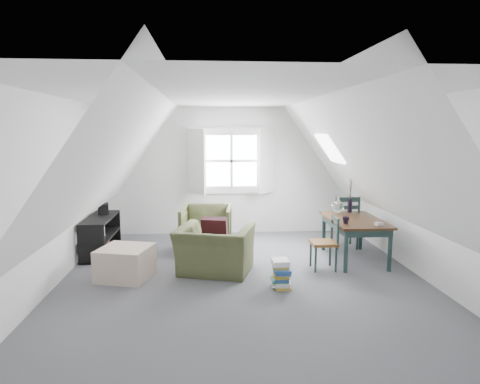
{
  "coord_description": "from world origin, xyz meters",
  "views": [
    {
      "loc": [
        -0.48,
        -5.67,
        2.05
      ],
      "look_at": [
        0.0,
        0.6,
        1.14
      ],
      "focal_mm": 32.0,
      "sensor_mm": 36.0,
      "label": 1
    }
  ],
  "objects": [
    {
      "name": "floor",
      "position": [
        0.0,
        0.0,
        0.0
      ],
      "size": [
        5.5,
        5.5,
        0.0
      ],
      "primitive_type": "plane",
      "color": "#4F4F54",
      "rests_on": "ground"
    },
    {
      "name": "ceiling",
      "position": [
        0.0,
        0.0,
        2.5
      ],
      "size": [
        5.5,
        5.5,
        0.0
      ],
      "primitive_type": "plane",
      "rotation": [
        3.14,
        0.0,
        0.0
      ],
      "color": "white",
      "rests_on": "wall_back"
    },
    {
      "name": "wall_back",
      "position": [
        0.0,
        2.75,
        1.25
      ],
      "size": [
        5.0,
        0.0,
        5.0
      ],
      "primitive_type": "plane",
      "rotation": [
        1.57,
        0.0,
        0.0
      ],
      "color": "silver",
      "rests_on": "ground"
    },
    {
      "name": "wall_front",
      "position": [
        0.0,
        -2.75,
        1.25
      ],
      "size": [
        5.0,
        0.0,
        5.0
      ],
      "primitive_type": "plane",
      "rotation": [
        -1.57,
        0.0,
        0.0
      ],
      "color": "silver",
      "rests_on": "ground"
    },
    {
      "name": "wall_left",
      "position": [
        -2.5,
        0.0,
        1.25
      ],
      "size": [
        0.0,
        5.5,
        5.5
      ],
      "primitive_type": "plane",
      "rotation": [
        1.57,
        0.0,
        1.57
      ],
      "color": "silver",
      "rests_on": "ground"
    },
    {
      "name": "wall_right",
      "position": [
        2.5,
        0.0,
        1.25
      ],
      "size": [
        0.0,
        5.5,
        5.5
      ],
      "primitive_type": "plane",
      "rotation": [
        1.57,
        0.0,
        -1.57
      ],
      "color": "silver",
      "rests_on": "ground"
    },
    {
      "name": "slope_left",
      "position": [
        -1.55,
        0.0,
        1.78
      ],
      "size": [
        3.19,
        5.5,
        4.48
      ],
      "primitive_type": "plane",
      "rotation": [
        0.0,
        2.19,
        0.0
      ],
      "color": "white",
      "rests_on": "wall_left"
    },
    {
      "name": "slope_right",
      "position": [
        1.55,
        0.0,
        1.78
      ],
      "size": [
        3.19,
        5.5,
        4.48
      ],
      "primitive_type": "plane",
      "rotation": [
        0.0,
        -2.19,
        0.0
      ],
      "color": "white",
      "rests_on": "wall_right"
    },
    {
      "name": "dormer_window",
      "position": [
        0.0,
        2.68,
        1.45
      ],
      "size": [
        1.71,
        0.35,
        1.3
      ],
      "color": "white",
      "rests_on": "wall_back"
    },
    {
      "name": "skylight",
      "position": [
        1.55,
        1.3,
        1.75
      ],
      "size": [
        0.35,
        0.75,
        0.47
      ],
      "primitive_type": "cube",
      "rotation": [
        0.0,
        0.95,
        0.0
      ],
      "color": "white",
      "rests_on": "slope_right"
    },
    {
      "name": "armchair_near",
      "position": [
        -0.38,
        0.33,
        0.0
      ],
      "size": [
        1.25,
        1.17,
        0.67
      ],
      "primitive_type": "imported",
      "rotation": [
        0.0,
        0.0,
        2.85
      ],
      "color": "#434828",
      "rests_on": "floor"
    },
    {
      "name": "armchair_far",
      "position": [
        -0.51,
        1.48,
        0.0
      ],
      "size": [
        0.91,
        0.93,
        0.78
      ],
      "primitive_type": "imported",
      "rotation": [
        0.0,
        0.0,
        -0.1
      ],
      "color": "#434828",
      "rests_on": "floor"
    },
    {
      "name": "throw_pillow",
      "position": [
        -0.38,
        0.48,
        0.6
      ],
      "size": [
        0.41,
        0.28,
        0.38
      ],
      "primitive_type": "cube",
      "rotation": [
        0.31,
        0.0,
        -0.2
      ],
      "color": "#350E15",
      "rests_on": "armchair_near"
    },
    {
      "name": "ottoman",
      "position": [
        -1.63,
        0.19,
        0.22
      ],
      "size": [
        0.81,
        0.81,
        0.44
      ],
      "primitive_type": "cube",
      "rotation": [
        0.0,
        0.0,
        -0.26
      ],
      "color": "#BCA391",
      "rests_on": "floor"
    },
    {
      "name": "dining_table",
      "position": [
        1.83,
        0.77,
        0.57
      ],
      "size": [
        0.79,
        1.32,
        0.66
      ],
      "rotation": [
        0.0,
        0.0,
        0.03
      ],
      "color": "#311D10",
      "rests_on": "floor"
    },
    {
      "name": "demijohn",
      "position": [
        1.68,
        1.22,
        0.79
      ],
      "size": [
        0.21,
        0.21,
        0.3
      ],
      "rotation": [
        0.0,
        0.0,
        -0.18
      ],
      "color": "silver",
      "rests_on": "dining_table"
    },
    {
      "name": "vase_twigs",
      "position": [
        1.93,
        1.32,
        0.79
      ],
      "size": [
        0.08,
        0.08,
        0.59
      ],
      "rotation": [
        0.0,
        0.0,
        0.3
      ],
      "color": "black",
      "rests_on": "dining_table"
    },
    {
      "name": "cup",
      "position": [
        1.58,
        0.47,
        0.66
      ],
      "size": [
        0.13,
        0.13,
        0.1
      ],
      "primitive_type": "imported",
      "rotation": [
        0.0,
        0.0,
        0.21
      ],
      "color": "black",
      "rests_on": "dining_table"
    },
    {
      "name": "paper_box",
      "position": [
        2.03,
        0.32,
        0.68
      ],
      "size": [
        0.13,
        0.11,
        0.04
      ],
      "primitive_type": "cube",
      "rotation": [
        0.0,
        0.0,
        0.37
      ],
      "color": "white",
      "rests_on": "dining_table"
    },
    {
      "name": "dining_chair_far",
      "position": [
        1.92,
        1.48,
        0.48
      ],
      "size": [
        0.44,
        0.44,
        0.93
      ],
      "rotation": [
        0.0,
        0.0,
        3.3
      ],
      "color": "brown",
      "rests_on": "floor"
    },
    {
      "name": "dining_chair_near",
      "position": [
        1.26,
        0.36,
        0.41
      ],
      "size": [
        0.37,
        0.37,
        0.79
      ],
      "rotation": [
        0.0,
        0.0,
        -1.34
      ],
      "color": "brown",
      "rests_on": "floor"
    },
    {
      "name": "media_shelf",
      "position": [
        -2.26,
        1.39,
        0.28
      ],
      "size": [
        0.41,
        1.22,
        0.63
      ],
      "rotation": [
        0.0,
        0.0,
        0.03
      ],
      "color": "black",
      "rests_on": "floor"
    },
    {
      "name": "electronics_box",
      "position": [
        -2.26,
        1.68,
        0.71
      ],
      "size": [
        0.22,
        0.27,
        0.19
      ],
      "primitive_type": "cube",
      "rotation": [
        0.0,
        0.0,
        0.23
      ],
      "color": "black",
      "rests_on": "media_shelf"
    },
    {
      "name": "magazine_stack",
      "position": [
        0.47,
        -0.34,
        0.19
      ],
      "size": [
        0.28,
        0.33,
        0.37
      ],
      "rotation": [
        0.0,
        0.0,
        0.21
      ],
      "color": "#B29933",
      "rests_on": "floor"
    }
  ]
}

